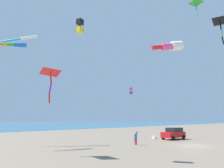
{
  "coord_description": "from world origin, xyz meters",
  "views": [
    {
      "loc": [
        -9.25,
        25.19,
        3.02
      ],
      "look_at": [
        5.48,
        8.55,
        7.12
      ],
      "focal_mm": 31.68,
      "sensor_mm": 36.0,
      "label": 1
    }
  ],
  "objects_px": {
    "kite_delta_orange_high_right": "(51,73)",
    "kite_windsock_long_streamer_left": "(171,46)",
    "person_child_green_jacket": "(136,137)",
    "kite_windsock_rainbow_low_near": "(20,39)",
    "parked_car": "(174,133)",
    "kite_delta_checkered_midright": "(220,21)",
    "kite_box_red_high_left": "(80,26)",
    "kite_windsock_long_streamer_right": "(15,45)",
    "kite_delta_yellow_midlevel": "(196,4)",
    "kite_box_purple_drifting": "(131,91)",
    "cooler_box": "(154,137)"
  },
  "relations": [
    {
      "from": "kite_delta_orange_high_right",
      "to": "kite_windsock_long_streamer_left",
      "type": "distance_m",
      "value": 11.8
    },
    {
      "from": "person_child_green_jacket",
      "to": "kite_windsock_long_streamer_left",
      "type": "height_order",
      "value": "kite_windsock_long_streamer_left"
    },
    {
      "from": "kite_windsock_rainbow_low_near",
      "to": "kite_delta_orange_high_right",
      "type": "height_order",
      "value": "kite_windsock_rainbow_low_near"
    },
    {
      "from": "person_child_green_jacket",
      "to": "kite_windsock_long_streamer_left",
      "type": "bearing_deg",
      "value": 150.56
    },
    {
      "from": "parked_car",
      "to": "kite_windsock_rainbow_low_near",
      "type": "height_order",
      "value": "kite_windsock_rainbow_low_near"
    },
    {
      "from": "kite_delta_checkered_midright",
      "to": "kite_windsock_long_streamer_left",
      "type": "height_order",
      "value": "kite_delta_checkered_midright"
    },
    {
      "from": "kite_box_red_high_left",
      "to": "kite_windsock_long_streamer_left",
      "type": "relative_size",
      "value": 1.25
    },
    {
      "from": "kite_delta_checkered_midright",
      "to": "person_child_green_jacket",
      "type": "bearing_deg",
      "value": -2.07
    },
    {
      "from": "kite_delta_orange_high_right",
      "to": "kite_delta_checkered_midright",
      "type": "height_order",
      "value": "kite_delta_checkered_midright"
    },
    {
      "from": "kite_delta_checkered_midright",
      "to": "parked_car",
      "type": "bearing_deg",
      "value": -45.44
    },
    {
      "from": "kite_delta_checkered_midright",
      "to": "kite_windsock_long_streamer_right",
      "type": "bearing_deg",
      "value": 28.4
    },
    {
      "from": "parked_car",
      "to": "kite_delta_yellow_midlevel",
      "type": "bearing_deg",
      "value": 134.08
    },
    {
      "from": "parked_car",
      "to": "kite_windsock_long_streamer_right",
      "type": "xyz_separation_m",
      "value": [
        10.47,
        21.73,
        11.46
      ]
    },
    {
      "from": "kite_box_red_high_left",
      "to": "kite_windsock_long_streamer_left",
      "type": "distance_m",
      "value": 8.86
    },
    {
      "from": "parked_car",
      "to": "kite_delta_orange_high_right",
      "type": "height_order",
      "value": "kite_delta_orange_high_right"
    },
    {
      "from": "parked_car",
      "to": "kite_box_purple_drifting",
      "type": "height_order",
      "value": "kite_box_purple_drifting"
    },
    {
      "from": "cooler_box",
      "to": "kite_delta_checkered_midright",
      "type": "bearing_deg",
      "value": 144.5
    },
    {
      "from": "cooler_box",
      "to": "kite_delta_yellow_midlevel",
      "type": "distance_m",
      "value": 21.22
    },
    {
      "from": "kite_box_red_high_left",
      "to": "kite_windsock_long_streamer_right",
      "type": "relative_size",
      "value": 1.03
    },
    {
      "from": "kite_windsock_rainbow_low_near",
      "to": "cooler_box",
      "type": "bearing_deg",
      "value": -118.12
    },
    {
      "from": "parked_car",
      "to": "kite_windsock_long_streamer_left",
      "type": "relative_size",
      "value": 0.43
    },
    {
      "from": "kite_delta_orange_high_right",
      "to": "person_child_green_jacket",
      "type": "bearing_deg",
      "value": -98.68
    },
    {
      "from": "kite_windsock_long_streamer_right",
      "to": "kite_box_purple_drifting",
      "type": "xyz_separation_m",
      "value": [
        -2.16,
        -21.67,
        -3.68
      ]
    },
    {
      "from": "kite_delta_orange_high_right",
      "to": "kite_box_red_high_left",
      "type": "bearing_deg",
      "value": -161.16
    },
    {
      "from": "cooler_box",
      "to": "parked_car",
      "type": "bearing_deg",
      "value": -164.46
    },
    {
      "from": "parked_car",
      "to": "kite_delta_yellow_midlevel",
      "type": "relative_size",
      "value": 0.26
    },
    {
      "from": "person_child_green_jacket",
      "to": "kite_delta_checkered_midright",
      "type": "distance_m",
      "value": 16.02
    },
    {
      "from": "kite_windsock_rainbow_low_near",
      "to": "person_child_green_jacket",
      "type": "bearing_deg",
      "value": -142.54
    },
    {
      "from": "kite_box_red_high_left",
      "to": "kite_windsock_long_streamer_left",
      "type": "bearing_deg",
      "value": -133.29
    },
    {
      "from": "parked_car",
      "to": "kite_box_purple_drifting",
      "type": "distance_m",
      "value": 11.39
    },
    {
      "from": "parked_car",
      "to": "kite_delta_orange_high_right",
      "type": "distance_m",
      "value": 22.56
    },
    {
      "from": "kite_box_red_high_left",
      "to": "kite_windsock_rainbow_low_near",
      "type": "xyz_separation_m",
      "value": [
        14.13,
        -0.46,
        2.93
      ]
    },
    {
      "from": "kite_delta_yellow_midlevel",
      "to": "kite_box_purple_drifting",
      "type": "xyz_separation_m",
      "value": [
        15.71,
        -7.57,
        -8.6
      ]
    },
    {
      "from": "kite_box_purple_drifting",
      "to": "kite_delta_checkered_midright",
      "type": "bearing_deg",
      "value": 150.79
    },
    {
      "from": "person_child_green_jacket",
      "to": "kite_box_purple_drifting",
      "type": "xyz_separation_m",
      "value": [
        7.87,
        -10.03,
        7.83
      ]
    },
    {
      "from": "kite_delta_yellow_midlevel",
      "to": "kite_delta_checkered_midright",
      "type": "height_order",
      "value": "kite_delta_yellow_midlevel"
    },
    {
      "from": "cooler_box",
      "to": "kite_delta_yellow_midlevel",
      "type": "relative_size",
      "value": 0.04
    },
    {
      "from": "kite_windsock_long_streamer_right",
      "to": "kite_box_purple_drifting",
      "type": "bearing_deg",
      "value": -95.69
    },
    {
      "from": "kite_windsock_long_streamer_left",
      "to": "kite_box_purple_drifting",
      "type": "bearing_deg",
      "value": -43.11
    },
    {
      "from": "kite_windsock_long_streamer_right",
      "to": "kite_windsock_long_streamer_left",
      "type": "xyz_separation_m",
      "value": [
        -17.2,
        -7.59,
        -2.41
      ]
    },
    {
      "from": "kite_delta_yellow_midlevel",
      "to": "person_child_green_jacket",
      "type": "bearing_deg",
      "value": 17.43
    },
    {
      "from": "person_child_green_jacket",
      "to": "kite_delta_yellow_midlevel",
      "type": "relative_size",
      "value": 0.09
    },
    {
      "from": "kite_box_purple_drifting",
      "to": "kite_windsock_long_streamer_left",
      "type": "xyz_separation_m",
      "value": [
        -15.04,
        14.07,
        1.27
      ]
    },
    {
      "from": "kite_windsock_long_streamer_left",
      "to": "kite_delta_checkered_midright",
      "type": "bearing_deg",
      "value": -134.61
    },
    {
      "from": "cooler_box",
      "to": "kite_windsock_rainbow_low_near",
      "type": "relative_size",
      "value": 0.04
    },
    {
      "from": "cooler_box",
      "to": "kite_windsock_long_streamer_left",
      "type": "xyz_separation_m",
      "value": [
        -9.87,
        13.27,
        9.8
      ]
    },
    {
      "from": "kite_box_red_high_left",
      "to": "kite_delta_orange_high_right",
      "type": "relative_size",
      "value": 0.94
    },
    {
      "from": "person_child_green_jacket",
      "to": "kite_windsock_long_streamer_right",
      "type": "distance_m",
      "value": 19.19
    },
    {
      "from": "kite_windsock_long_streamer_left",
      "to": "kite_box_red_high_left",
      "type": "bearing_deg",
      "value": 46.71
    },
    {
      "from": "parked_car",
      "to": "kite_box_purple_drifting",
      "type": "xyz_separation_m",
      "value": [
        8.31,
        0.07,
        7.79
      ]
    }
  ]
}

